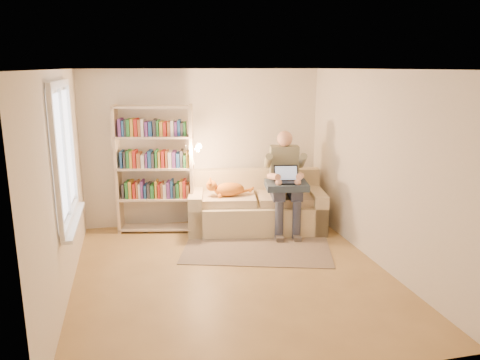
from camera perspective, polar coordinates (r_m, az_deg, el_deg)
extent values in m
plane|color=#9A7946|center=(6.22, -0.92, -11.35)|extent=(4.50, 4.50, 0.00)
cube|color=white|center=(5.64, -1.03, 13.35)|extent=(4.00, 4.50, 0.02)
cube|color=silver|center=(5.72, -20.93, -0.70)|extent=(0.02, 4.50, 2.60)
cube|color=silver|center=(6.51, 16.50, 1.29)|extent=(0.02, 4.50, 2.60)
cube|color=silver|center=(7.96, -4.45, 4.00)|extent=(4.00, 0.02, 2.60)
cube|color=silver|center=(3.72, 6.52, -7.39)|extent=(4.00, 0.02, 2.60)
plane|color=white|center=(5.84, -20.69, 3.12)|extent=(0.00, 1.50, 1.50)
cube|color=white|center=(5.76, -21.26, 10.86)|extent=(0.05, 1.50, 0.08)
cube|color=white|center=(6.03, -19.97, -4.28)|extent=(0.05, 1.50, 0.08)
cube|color=white|center=(5.84, -20.59, 3.12)|extent=(0.04, 0.05, 1.50)
cube|color=white|center=(6.04, -19.55, -4.71)|extent=(0.12, 1.52, 0.04)
cube|color=beige|center=(7.78, 2.00, -4.32)|extent=(2.34, 1.37, 0.46)
cube|color=beige|center=(8.02, 1.79, -0.30)|extent=(2.20, 0.61, 0.47)
cube|color=beige|center=(7.73, -5.33, -3.72)|extent=(0.39, 1.01, 0.66)
cube|color=beige|center=(7.89, 9.18, -3.47)|extent=(0.39, 1.01, 0.66)
cube|color=beige|center=(7.62, -1.66, -2.38)|extent=(1.04, 0.82, 0.13)
cube|color=beige|center=(7.70, 5.72, -2.27)|extent=(1.04, 0.82, 0.13)
cube|color=gray|center=(7.66, 5.38, 1.85)|extent=(0.49, 0.33, 0.63)
sphere|color=tan|center=(7.56, 5.48, 5.03)|extent=(0.25, 0.25, 0.25)
cube|color=#363A4C|center=(7.44, 4.60, -1.47)|extent=(0.27, 0.54, 0.19)
cube|color=#363A4C|center=(7.48, 6.68, -1.43)|extent=(0.27, 0.54, 0.19)
cylinder|color=#363A4C|center=(7.31, 4.79, -4.91)|extent=(0.13, 0.13, 0.62)
cylinder|color=#363A4C|center=(7.35, 6.91, -4.86)|extent=(0.13, 0.13, 0.62)
ellipsoid|color=orange|center=(7.54, -1.66, -1.17)|extent=(0.54, 0.35, 0.22)
sphere|color=orange|center=(7.48, -3.83, -0.72)|extent=(0.17, 0.17, 0.17)
cylinder|color=orange|center=(7.61, 0.30, -1.36)|extent=(0.25, 0.09, 0.07)
cube|color=#2B3A4B|center=(7.41, 6.18, -0.65)|extent=(0.74, 0.64, 0.10)
cube|color=black|center=(7.35, 6.25, -0.27)|extent=(0.42, 0.33, 0.02)
cube|color=black|center=(7.45, 6.11, 0.87)|extent=(0.40, 0.19, 0.24)
plane|color=#8CA5CC|center=(7.45, 6.11, 0.87)|extent=(0.37, 0.21, 0.31)
cube|color=beige|center=(7.70, -14.68, 1.21)|extent=(0.11, 0.31, 2.06)
cube|color=beige|center=(7.52, -5.89, 1.29)|extent=(0.11, 0.31, 2.06)
cube|color=beige|center=(7.85, -10.04, -5.71)|extent=(1.26, 0.56, 0.03)
cube|color=beige|center=(7.70, -10.19, -2.19)|extent=(1.26, 0.56, 0.03)
cube|color=beige|center=(7.58, -10.35, 1.46)|extent=(1.26, 0.56, 0.03)
cube|color=beige|center=(7.49, -10.51, 5.21)|extent=(1.26, 0.56, 0.03)
cube|color=beige|center=(7.44, -10.67, 8.77)|extent=(1.26, 0.56, 0.03)
cube|color=gold|center=(7.67, -10.23, -1.18)|extent=(1.08, 0.46, 0.24)
cube|color=#B2261E|center=(7.56, -10.39, 2.49)|extent=(1.08, 0.46, 0.24)
cube|color=#995933|center=(7.48, -10.56, 6.26)|extent=(1.08, 0.46, 0.24)
cylinder|color=white|center=(7.51, -6.58, 1.79)|extent=(0.11, 0.11, 0.04)
cone|color=white|center=(7.31, -5.34, 3.97)|extent=(0.16, 0.19, 0.17)
cube|color=#81705D|center=(7.00, 2.07, -8.38)|extent=(2.43, 1.85, 0.01)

